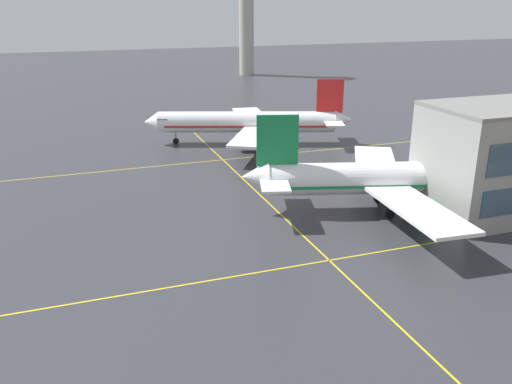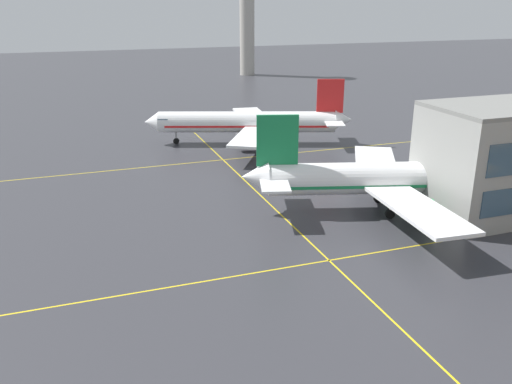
{
  "view_description": "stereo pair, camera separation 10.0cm",
  "coord_description": "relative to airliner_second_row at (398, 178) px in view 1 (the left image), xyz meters",
  "views": [
    {
      "loc": [
        -24.26,
        -7.49,
        25.83
      ],
      "look_at": [
        -3.11,
        52.23,
        3.2
      ],
      "focal_mm": 37.96,
      "sensor_mm": 36.0,
      "label": 1
    },
    {
      "loc": [
        -24.17,
        -7.52,
        25.83
      ],
      "look_at": [
        -3.11,
        52.23,
        3.2
      ],
      "focal_mm": 37.96,
      "sensor_mm": 36.0,
      "label": 2
    }
  ],
  "objects": [
    {
      "name": "control_tower",
      "position": [
        24.23,
        132.76,
        20.58
      ],
      "size": [
        8.82,
        8.82,
        43.46
      ],
      "color": "#ADA89E",
      "rests_on": "ground"
    },
    {
      "name": "airliner_third_row",
      "position": [
        -6.89,
        38.53,
        -0.18
      ],
      "size": [
        37.92,
        32.45,
        12.12
      ],
      "color": "white",
      "rests_on": "ground"
    },
    {
      "name": "taxiway_markings",
      "position": [
        -14.67,
        -10.16,
        -4.32
      ],
      "size": [
        144.32,
        131.96,
        0.01
      ],
      "color": "yellow",
      "rests_on": "ground"
    },
    {
      "name": "airliner_second_row",
      "position": [
        0.0,
        0.0,
        0.0
      ],
      "size": [
        40.01,
        34.13,
        12.66
      ],
      "color": "white",
      "rests_on": "ground"
    }
  ]
}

